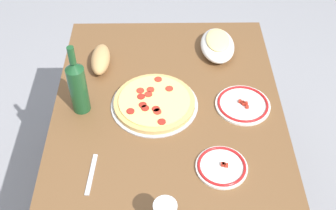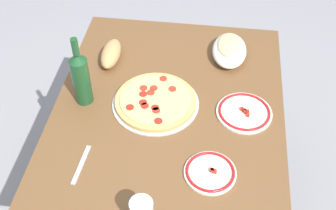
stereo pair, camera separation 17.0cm
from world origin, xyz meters
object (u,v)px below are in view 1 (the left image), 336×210
bread_loaf (101,59)px  side_plate_far (243,104)px  wine_bottle (78,86)px  baked_pasta_dish (217,44)px  side_plate_near (222,167)px  dining_table (168,131)px  pepperoni_pizza (154,103)px

bread_loaf → side_plate_far: bearing=-113.4°
side_plate_far → bread_loaf: bearing=66.6°
wine_bottle → bread_loaf: size_ratio=1.59×
baked_pasta_dish → side_plate_near: 0.65m
dining_table → baked_pasta_dish: baked_pasta_dish is taller
dining_table → side_plate_near: size_ratio=6.48×
pepperoni_pizza → wine_bottle: size_ratio=1.14×
side_plate_near → side_plate_far: bearing=-20.6°
wine_bottle → bread_loaf: wine_bottle is taller
baked_pasta_dish → side_plate_far: size_ratio=1.10×
wine_bottle → bread_loaf: (0.26, -0.05, -0.09)m
side_plate_far → bread_loaf: (0.25, 0.58, 0.03)m
bread_loaf → baked_pasta_dish: bearing=-79.8°
dining_table → bread_loaf: size_ratio=6.19×
side_plate_near → bread_loaf: 0.73m
dining_table → side_plate_far: bearing=-86.0°
wine_bottle → side_plate_far: size_ratio=1.39×
baked_pasta_dish → bread_loaf: bearing=100.2°
side_plate_far → baked_pasta_dish: bearing=11.8°
dining_table → bread_loaf: 0.43m
side_plate_far → bread_loaf: size_ratio=1.14×
pepperoni_pizza → dining_table: bearing=-118.4°
pepperoni_pizza → baked_pasta_dish: bearing=-39.6°
wine_bottle → baked_pasta_dish: bearing=-58.2°
dining_table → wine_bottle: bearing=87.5°
side_plate_near → side_plate_far: 0.32m
wine_bottle → pepperoni_pizza: bearing=-87.2°
wine_bottle → bread_loaf: bearing=-11.3°
dining_table → pepperoni_pizza: (0.03, 0.05, 0.14)m
pepperoni_pizza → wine_bottle: (-0.01, 0.29, 0.11)m
side_plate_near → dining_table: bearing=33.1°
pepperoni_pizza → bread_loaf: bread_loaf is taller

